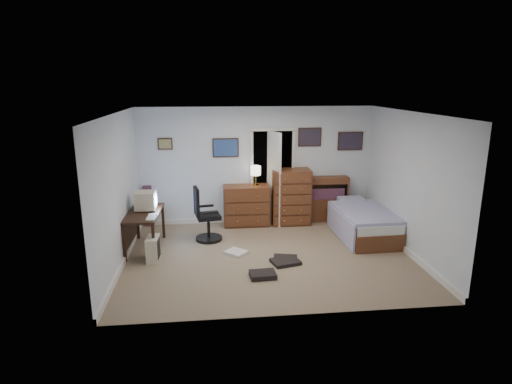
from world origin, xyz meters
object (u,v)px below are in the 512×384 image
Objects in this scene: office_chair at (205,220)px; low_dresser at (246,205)px; computer_desk at (140,221)px; tall_dresser at (291,197)px; bed at (362,222)px.

office_chair is 1.23m from low_dresser.
office_chair is at bearing 17.99° from computer_desk.
computer_desk is at bearing -158.87° from tall_dresser.
office_chair is 0.89× the size of tall_dresser.
bed is (4.27, 0.25, -0.26)m from computer_desk.
office_chair reaches higher than computer_desk.
computer_desk is 1.04× the size of tall_dresser.
tall_dresser is 1.60m from bed.
computer_desk is 3.22m from tall_dresser.
office_chair is at bearing -134.82° from low_dresser.
office_chair is at bearing -155.47° from tall_dresser.
tall_dresser reaches higher than computer_desk.
office_chair is 2.02m from tall_dresser.
office_chair is 1.10× the size of low_dresser.
low_dresser is at bearing 34.64° from office_chair.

